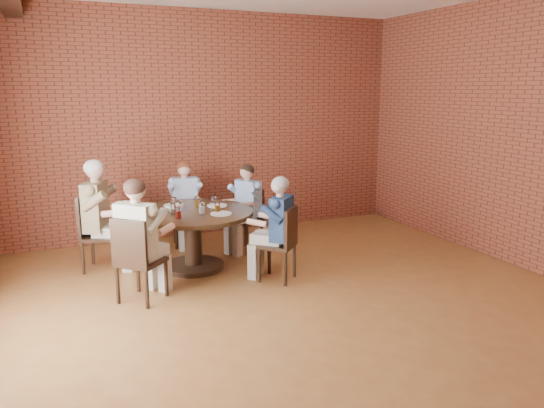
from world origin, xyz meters
name	(u,v)px	position (x,y,z in m)	size (l,w,h in m)	color
floor	(303,317)	(0.00, 0.00, 0.00)	(7.00, 7.00, 0.00)	brown
wall_back	(201,125)	(0.00, 3.50, 1.70)	(7.00, 7.00, 0.00)	brown
dining_table	(193,228)	(-0.61, 1.88, 0.53)	(1.53, 1.53, 0.75)	black
chair_a	(249,217)	(0.34, 2.36, 0.48)	(0.50, 0.50, 0.87)	black
diner_a	(246,209)	(0.28, 2.33, 0.61)	(0.46, 0.57, 1.22)	#4673B8
chair_b	(185,212)	(-0.42, 2.98, 0.48)	(0.43, 0.43, 0.87)	black
diner_b	(185,205)	(-0.43, 2.91, 0.61)	(0.46, 0.56, 1.22)	#909CB7
chair_c	(94,229)	(-1.74, 2.35, 0.52)	(0.59, 0.59, 0.97)	black
diner_c	(101,216)	(-1.66, 2.31, 0.70)	(0.56, 0.69, 1.39)	brown
chair_d	(136,257)	(-1.45, 1.03, 0.51)	(0.60, 0.60, 0.94)	black
diner_d	(140,241)	(-1.39, 1.09, 0.67)	(0.53, 0.65, 1.33)	#CAAD9F
chair_e	(283,241)	(0.25, 1.03, 0.49)	(0.54, 0.54, 0.89)	black
diner_e	(277,229)	(0.20, 1.08, 0.62)	(0.48, 0.59, 1.25)	navy
plate_a	(217,205)	(-0.23, 2.03, 0.76)	(0.26, 0.26, 0.01)	white
plate_b	(174,205)	(-0.75, 2.26, 0.76)	(0.26, 0.26, 0.01)	white
plate_c	(154,213)	(-1.07, 1.92, 0.76)	(0.26, 0.26, 0.01)	white
plate_d	(221,214)	(-0.33, 1.57, 0.76)	(0.26, 0.26, 0.01)	white
glass_a	(214,202)	(-0.28, 1.99, 0.82)	(0.07, 0.07, 0.14)	white
glass_b	(197,202)	(-0.48, 2.09, 0.82)	(0.07, 0.07, 0.14)	white
glass_c	(174,203)	(-0.78, 2.13, 0.82)	(0.07, 0.07, 0.14)	white
glass_d	(182,206)	(-0.73, 1.90, 0.82)	(0.07, 0.07, 0.14)	white
glass_e	(173,209)	(-0.87, 1.78, 0.82)	(0.07, 0.07, 0.14)	white
glass_f	(178,213)	(-0.86, 1.56, 0.82)	(0.07, 0.07, 0.14)	white
glass_g	(202,208)	(-0.53, 1.71, 0.82)	(0.07, 0.07, 0.14)	white
glass_h	(217,207)	(-0.34, 1.68, 0.82)	(0.07, 0.07, 0.14)	white
smartphone	(223,212)	(-0.28, 1.64, 0.75)	(0.08, 0.15, 0.01)	black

